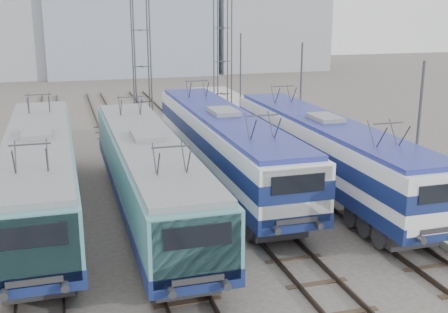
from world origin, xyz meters
TOP-DOWN VIEW (x-y plane):
  - ground at (0.00, 0.00)m, footprint 160.00×160.00m
  - platform at (10.20, 8.00)m, footprint 4.00×70.00m
  - locomotive_far_left at (-6.75, 6.73)m, footprint 2.93×18.53m
  - locomotive_center_left at (-2.25, 5.38)m, footprint 2.87×18.13m
  - locomotive_center_right at (2.25, 9.08)m, footprint 2.98×18.87m
  - locomotive_far_right at (6.75, 6.68)m, footprint 2.89×18.28m
  - catenary_tower_west at (0.00, 22.00)m, footprint 4.50×1.20m
  - catenary_tower_east at (6.50, 24.00)m, footprint 4.50×1.20m
  - mast_front at (8.60, 2.00)m, footprint 0.12×0.12m
  - mast_mid at (8.60, 14.00)m, footprint 0.12×0.12m
  - mast_rear at (8.60, 26.00)m, footprint 0.12×0.12m
  - building_center at (4.00, 62.00)m, footprint 22.00×14.00m
  - building_east at (24.00, 62.00)m, footprint 16.00×12.00m

SIDE VIEW (x-z plane):
  - ground at x=0.00m, z-range 0.00..0.00m
  - platform at x=10.20m, z-range 0.00..0.30m
  - locomotive_center_left at x=-2.25m, z-range 0.55..3.96m
  - locomotive_far_left at x=-6.75m, z-range 0.56..4.05m
  - locomotive_far_right at x=6.75m, z-range 0.61..4.05m
  - locomotive_center_right at x=2.25m, z-range 0.63..4.17m
  - mast_front at x=8.60m, z-range 0.00..7.00m
  - mast_mid at x=8.60m, z-range 0.00..7.00m
  - mast_rear at x=8.60m, z-range 0.00..7.00m
  - building_east at x=24.00m, z-range 0.00..12.00m
  - catenary_tower_west at x=0.00m, z-range 0.64..12.64m
  - catenary_tower_east at x=6.50m, z-range 0.64..12.64m
  - building_center at x=4.00m, z-range 0.00..18.00m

